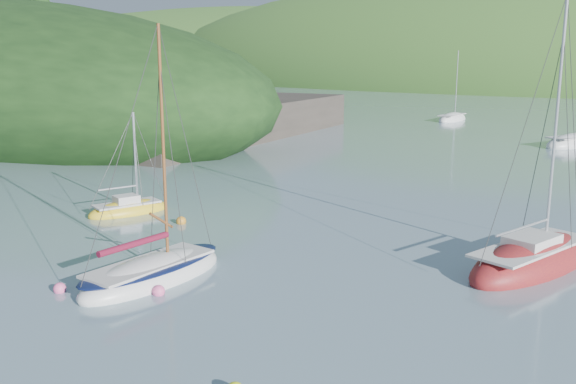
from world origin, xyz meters
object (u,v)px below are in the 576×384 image
Objects in this scene: sloop_red at (532,262)px; distant_sloop_a at (576,144)px; sailboat_yellow at (129,210)px; distant_sloop_c at (452,119)px; daysailer_white at (153,274)px.

sloop_red is 37.74m from distant_sloop_a.
distant_sloop_c is at bearing 112.00° from sailboat_yellow.
distant_sloop_a is (-7.86, 36.91, -0.03)m from sloop_red.
sailboat_yellow is at bearing -86.27° from distant_sloop_a.
distant_sloop_a reaches higher than sailboat_yellow.
distant_sloop_a is at bearing 89.33° from sailboat_yellow.
daysailer_white is 14.88m from sloop_red.
sloop_red reaches higher than distant_sloop_c.
sailboat_yellow is (-9.02, 5.97, -0.07)m from daysailer_white.
sloop_red reaches higher than distant_sloop_a.
sloop_red reaches higher than sailboat_yellow.
distant_sloop_a reaches higher than distant_sloop_c.
sailboat_yellow is (-19.78, -4.31, -0.06)m from sloop_red.
daysailer_white is at bearing -77.98° from distant_sloop_c.
daysailer_white is at bearing -124.65° from sloop_red.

